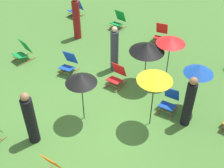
# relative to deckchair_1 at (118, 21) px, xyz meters

# --- Properties ---
(ground_plane) EXTENTS (40.00, 40.00, 0.00)m
(ground_plane) POSITION_rel_deckchair_1_xyz_m (1.85, -5.48, -0.37)
(ground_plane) COLOR #477A33
(deckchair_1) EXTENTS (0.61, 0.84, 0.83)m
(deckchair_1) POSITION_rel_deckchair_1_xyz_m (0.00, 0.00, 0.00)
(deckchair_1) COLOR olive
(deckchair_1) RESTS_ON ground
(deckchair_2) EXTENTS (0.67, 0.86, 0.83)m
(deckchair_2) POSITION_rel_deckchair_1_xyz_m (-2.36, 0.17, 0.00)
(deckchair_2) COLOR olive
(deckchair_2) RESTS_ON ground
(deckchair_3) EXTENTS (0.67, 0.86, 0.83)m
(deckchair_3) POSITION_rel_deckchair_1_xyz_m (-2.21, -3.94, 0.00)
(deckchair_3) COLOR olive
(deckchair_3) RESTS_ON ground
(deckchair_4) EXTENTS (0.50, 0.77, 0.83)m
(deckchair_4) POSITION_rel_deckchair_1_xyz_m (-0.19, -3.81, 0.00)
(deckchair_4) COLOR olive
(deckchair_4) RESTS_ON ground
(deckchair_7) EXTENTS (0.56, 0.81, 0.83)m
(deckchair_7) POSITION_rel_deckchair_1_xyz_m (1.72, -3.66, 0.00)
(deckchair_7) COLOR olive
(deckchair_7) RESTS_ON ground
(deckchair_10) EXTENTS (0.51, 0.78, 0.83)m
(deckchair_10) POSITION_rel_deckchair_1_xyz_m (3.78, -4.05, 0.00)
(deckchair_10) COLOR olive
(deckchair_10) RESTS_ON ground
(deckchair_11) EXTENTS (0.55, 0.81, 0.83)m
(deckchair_11) POSITION_rel_deckchair_1_xyz_m (2.11, -0.24, 0.00)
(deckchair_11) COLOR olive
(deckchair_11) RESTS_ON ground
(umbrella_0) EXTENTS (1.18, 1.18, 1.67)m
(umbrella_0) POSITION_rel_deckchair_1_xyz_m (2.57, -3.17, 1.14)
(umbrella_0) COLOR black
(umbrella_0) RESTS_ON ground
(umbrella_1) EXTENTS (1.00, 1.00, 2.03)m
(umbrella_1) POSITION_rel_deckchair_1_xyz_m (3.47, -4.91, 1.50)
(umbrella_1) COLOR black
(umbrella_1) RESTS_ON ground
(umbrella_2) EXTENTS (0.92, 0.92, 1.75)m
(umbrella_2) POSITION_rel_deckchair_1_xyz_m (1.55, -5.64, 1.23)
(umbrella_2) COLOR black
(umbrella_2) RESTS_ON ground
(umbrella_3) EXTENTS (0.99, 0.99, 1.74)m
(umbrella_3) POSITION_rel_deckchair_1_xyz_m (3.18, -2.59, 1.26)
(umbrella_3) COLOR black
(umbrella_3) RESTS_ON ground
(umbrella_4) EXTENTS (0.90, 0.90, 1.71)m
(umbrella_4) POSITION_rel_deckchair_1_xyz_m (4.41, -3.63, 1.18)
(umbrella_4) COLOR black
(umbrella_4) RESTS_ON ground
(person_0) EXTENTS (0.43, 0.43, 1.89)m
(person_0) POSITION_rel_deckchair_1_xyz_m (-1.21, -1.57, 0.53)
(person_0) COLOR maroon
(person_0) RESTS_ON ground
(person_1) EXTENTS (0.41, 0.41, 1.81)m
(person_1) POSITION_rel_deckchair_1_xyz_m (1.25, -2.90, 0.49)
(person_1) COLOR #333847
(person_1) RESTS_ON ground
(person_3) EXTENTS (0.37, 0.37, 1.80)m
(person_3) POSITION_rel_deckchair_1_xyz_m (0.71, -7.03, 0.49)
(person_3) COLOR black
(person_3) RESTS_ON ground
(person_4) EXTENTS (0.40, 0.40, 1.79)m
(person_4) POSITION_rel_deckchair_1_xyz_m (4.43, -4.41, 0.49)
(person_4) COLOR black
(person_4) RESTS_ON ground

